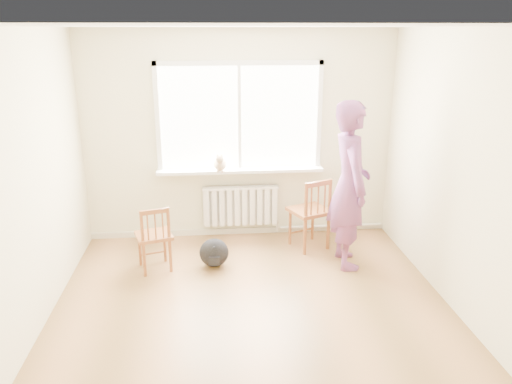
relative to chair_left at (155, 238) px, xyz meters
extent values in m
plane|color=#A47043|center=(1.05, -1.23, -0.40)|extent=(4.50, 4.50, 0.00)
plane|color=white|center=(1.05, -1.23, 2.30)|extent=(4.50, 4.50, 0.00)
cube|color=beige|center=(1.05, 1.02, 0.95)|extent=(4.00, 0.01, 2.70)
cube|color=white|center=(1.05, 1.00, 1.20)|extent=(2.00, 0.02, 1.30)
cube|color=white|center=(1.05, 0.98, 1.88)|extent=(2.12, 0.05, 0.06)
cube|color=white|center=(0.02, 0.98, 1.20)|extent=(0.06, 0.05, 1.42)
cube|color=white|center=(2.08, 0.98, 1.20)|extent=(0.06, 0.05, 1.42)
cube|color=white|center=(1.05, 0.98, 1.20)|extent=(0.04, 0.05, 1.30)
cube|color=white|center=(1.05, 0.91, 0.53)|extent=(2.15, 0.22, 0.04)
cube|color=white|center=(1.05, 0.97, 0.03)|extent=(1.00, 0.02, 0.55)
cube|color=white|center=(1.05, 0.92, 0.03)|extent=(1.00, 0.10, 0.51)
cube|color=white|center=(1.05, 0.92, 0.29)|extent=(1.00, 0.12, 0.03)
cylinder|color=silver|center=(2.30, 0.96, -0.32)|extent=(1.40, 0.04, 0.04)
cube|color=beige|center=(1.05, 1.00, -0.36)|extent=(4.00, 0.03, 0.08)
cube|color=brown|center=(-0.01, 0.04, 0.02)|extent=(0.48, 0.47, 0.04)
cylinder|color=brown|center=(0.09, 0.23, -0.19)|extent=(0.03, 0.03, 0.42)
cylinder|color=brown|center=(-0.20, 0.14, -0.19)|extent=(0.03, 0.03, 0.42)
cylinder|color=brown|center=(0.17, -0.06, -0.19)|extent=(0.03, 0.03, 0.42)
cylinder|color=brown|center=(-0.11, -0.14, -0.19)|extent=(0.03, 0.03, 0.42)
cylinder|color=brown|center=(0.17, -0.06, 0.00)|extent=(0.04, 0.04, 0.79)
cylinder|color=brown|center=(-0.11, -0.14, 0.00)|extent=(0.04, 0.04, 0.79)
cube|color=brown|center=(0.03, -0.10, 0.36)|extent=(0.32, 0.12, 0.05)
cylinder|color=brown|center=(0.11, -0.08, 0.20)|extent=(0.02, 0.02, 0.32)
cylinder|color=brown|center=(0.03, -0.10, 0.20)|extent=(0.02, 0.02, 0.32)
cylinder|color=brown|center=(-0.05, -0.12, 0.20)|extent=(0.02, 0.02, 0.32)
cube|color=brown|center=(1.89, 0.49, 0.09)|extent=(0.59, 0.58, 0.04)
cylinder|color=brown|center=(1.99, 0.72, -0.15)|extent=(0.04, 0.04, 0.49)
cylinder|color=brown|center=(1.66, 0.58, -0.15)|extent=(0.04, 0.04, 0.49)
cylinder|color=brown|center=(2.12, 0.39, -0.15)|extent=(0.04, 0.04, 0.49)
cylinder|color=brown|center=(1.80, 0.26, -0.15)|extent=(0.04, 0.04, 0.49)
cylinder|color=brown|center=(2.12, 0.39, 0.07)|extent=(0.04, 0.04, 0.93)
cylinder|color=brown|center=(1.80, 0.26, 0.07)|extent=(0.04, 0.04, 0.93)
cube|color=brown|center=(1.96, 0.33, 0.50)|extent=(0.36, 0.18, 0.06)
cylinder|color=brown|center=(2.05, 0.36, 0.30)|extent=(0.02, 0.02, 0.37)
cylinder|color=brown|center=(1.96, 0.33, 0.30)|extent=(0.02, 0.02, 0.37)
cylinder|color=brown|center=(1.87, 0.29, 0.30)|extent=(0.02, 0.02, 0.37)
imported|color=#B93D5D|center=(2.24, -0.01, 0.58)|extent=(0.47, 0.71, 1.95)
ellipsoid|color=beige|center=(0.78, 0.84, 0.64)|extent=(0.17, 0.25, 0.18)
sphere|color=beige|center=(0.78, 0.72, 0.73)|extent=(0.10, 0.10, 0.10)
cone|color=beige|center=(0.75, 0.72, 0.78)|extent=(0.03, 0.03, 0.04)
cone|color=beige|center=(0.80, 0.72, 0.78)|extent=(0.03, 0.03, 0.04)
cylinder|color=beige|center=(0.79, 0.96, 0.59)|extent=(0.03, 0.16, 0.02)
cylinder|color=beige|center=(0.75, 0.75, 0.60)|extent=(0.02, 0.02, 0.09)
cylinder|color=beige|center=(0.80, 0.74, 0.60)|extent=(0.02, 0.02, 0.09)
ellipsoid|color=black|center=(0.67, 0.04, -0.23)|extent=(0.41, 0.35, 0.34)
camera|label=1|loc=(0.67, -5.33, 2.28)|focal=35.00mm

